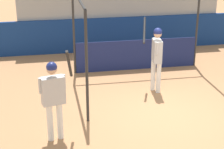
% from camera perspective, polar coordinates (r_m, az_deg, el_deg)
% --- Properties ---
extents(ground_plane, '(60.00, 60.00, 0.00)m').
position_cam_1_polar(ground_plane, '(9.55, 8.25, -5.96)').
color(ground_plane, '#A8754C').
extents(outfield_wall, '(24.00, 0.12, 1.27)m').
position_cam_1_polar(outfield_wall, '(14.26, 1.44, 6.22)').
color(outfield_wall, navy).
rests_on(outfield_wall, ground).
extents(bleacher_section, '(7.60, 2.40, 2.55)m').
position_cam_1_polar(bleacher_section, '(15.32, 0.47, 9.73)').
color(bleacher_section, '#9E9E99').
rests_on(bleacher_section, ground).
extents(batting_cage, '(4.12, 3.36, 2.73)m').
position_cam_1_polar(batting_cage, '(11.53, 4.59, 5.13)').
color(batting_cage, '#282828').
rests_on(batting_cage, ground).
extents(player_batter, '(0.56, 0.95, 2.03)m').
position_cam_1_polar(player_batter, '(10.42, 6.79, 3.24)').
color(player_batter, white).
rests_on(player_batter, ground).
extents(player_waiting, '(0.75, 0.55, 2.09)m').
position_cam_1_polar(player_waiting, '(7.99, -8.87, -2.86)').
color(player_waiting, white).
rests_on(player_waiting, ground).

